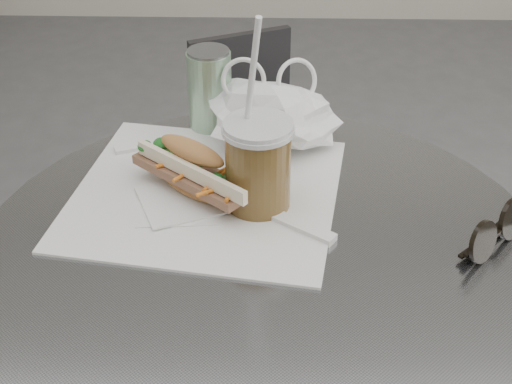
{
  "coord_description": "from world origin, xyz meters",
  "views": [
    {
      "loc": [
        0.01,
        -0.53,
        1.32
      ],
      "look_at": [
        -0.01,
        0.25,
        0.79
      ],
      "focal_mm": 50.0,
      "sensor_mm": 36.0,
      "label": 1
    }
  ],
  "objects_px": {
    "sunglasses": "(495,233)",
    "drink_can": "(210,90)",
    "chair_far": "(259,180)",
    "iced_coffee": "(258,164)",
    "banh_mi": "(192,170)"
  },
  "relations": [
    {
      "from": "sunglasses",
      "to": "drink_can",
      "type": "height_order",
      "value": "drink_can"
    },
    {
      "from": "sunglasses",
      "to": "drink_can",
      "type": "xyz_separation_m",
      "value": [
        -0.39,
        0.31,
        0.05
      ]
    },
    {
      "from": "chair_far",
      "to": "iced_coffee",
      "type": "height_order",
      "value": "iced_coffee"
    },
    {
      "from": "iced_coffee",
      "to": "sunglasses",
      "type": "distance_m",
      "value": 0.32
    },
    {
      "from": "chair_far",
      "to": "drink_can",
      "type": "height_order",
      "value": "drink_can"
    },
    {
      "from": "banh_mi",
      "to": "sunglasses",
      "type": "relative_size",
      "value": 2.24
    },
    {
      "from": "chair_far",
      "to": "banh_mi",
      "type": "height_order",
      "value": "banh_mi"
    },
    {
      "from": "chair_far",
      "to": "drink_can",
      "type": "bearing_deg",
      "value": 58.0
    },
    {
      "from": "banh_mi",
      "to": "drink_can",
      "type": "xyz_separation_m",
      "value": [
        0.01,
        0.2,
        0.03
      ]
    },
    {
      "from": "banh_mi",
      "to": "iced_coffee",
      "type": "distance_m",
      "value": 0.1
    },
    {
      "from": "iced_coffee",
      "to": "banh_mi",
      "type": "bearing_deg",
      "value": 164.42
    },
    {
      "from": "iced_coffee",
      "to": "drink_can",
      "type": "height_order",
      "value": "iced_coffee"
    },
    {
      "from": "chair_far",
      "to": "sunglasses",
      "type": "relative_size",
      "value": 6.13
    },
    {
      "from": "banh_mi",
      "to": "drink_can",
      "type": "distance_m",
      "value": 0.2
    },
    {
      "from": "chair_far",
      "to": "iced_coffee",
      "type": "relative_size",
      "value": 2.29
    }
  ]
}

